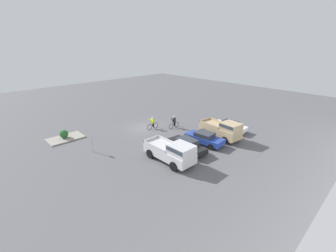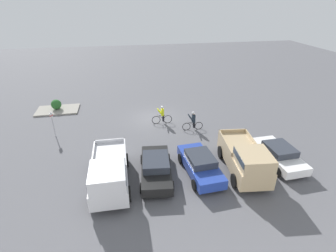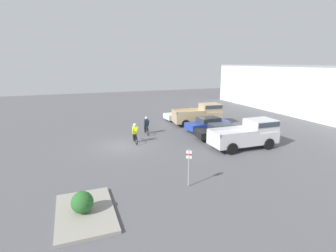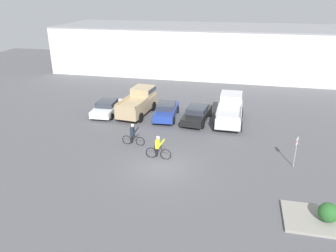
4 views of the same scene
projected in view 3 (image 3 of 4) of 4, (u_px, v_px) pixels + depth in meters
name	position (u px, v px, depth m)	size (l,w,h in m)	color
ground_plane	(124.00, 146.00, 21.37)	(80.00, 80.00, 0.00)	#56565B
sedan_0	(183.00, 114.00, 30.81)	(2.13, 4.43, 1.29)	white
pickup_truck_0	(200.00, 114.00, 28.38)	(2.62, 5.31, 2.26)	tan
sedan_1	(208.00, 124.00, 25.79)	(2.14, 4.56, 1.38)	#233D9E
sedan_2	(222.00, 131.00, 23.19)	(2.32, 4.76, 1.34)	black
pickup_truck_1	(248.00, 133.00, 20.76)	(2.29, 5.44, 2.20)	silver
cyclist_0	(135.00, 133.00, 22.04)	(1.81, 0.46, 1.70)	black
cyclist_1	(146.00, 125.00, 24.77)	(1.77, 0.46, 1.70)	black
fire_lane_sign	(189.00, 164.00, 14.10)	(0.17, 0.27, 2.17)	#9E9EA3
curb_island	(85.00, 212.00, 11.77)	(3.98, 2.50, 0.15)	gray
shrub	(82.00, 202.00, 11.54)	(0.98, 0.98, 0.98)	#286028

